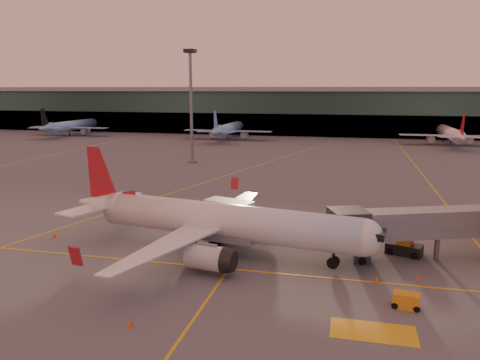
% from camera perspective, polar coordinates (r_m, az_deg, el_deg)
% --- Properties ---
extents(ground, '(600.00, 600.00, 0.00)m').
position_cam_1_polar(ground, '(42.72, -9.81, -12.48)').
color(ground, '#4C4F54').
rests_on(ground, ground).
extents(taxi_markings, '(100.12, 173.00, 0.01)m').
position_cam_1_polar(taxi_markings, '(85.31, -2.56, -0.40)').
color(taxi_markings, gold).
rests_on(taxi_markings, ground).
extents(terminal, '(400.00, 20.00, 17.60)m').
position_cam_1_polar(terminal, '(178.52, 8.49, 8.32)').
color(terminal, '#19382D').
rests_on(terminal, ground).
extents(mast_west_near, '(2.40, 2.40, 25.60)m').
position_cam_1_polar(mast_west_near, '(108.00, -5.99, 9.91)').
color(mast_west_near, slate).
rests_on(mast_west_near, ground).
extents(distant_aircraft_row, '(350.00, 34.00, 13.00)m').
position_cam_1_polar(distant_aircraft_row, '(154.84, 11.60, 4.56)').
color(distant_aircraft_row, '#83ADDC').
rests_on(distant_aircraft_row, ground).
extents(main_airplane, '(34.65, 31.41, 10.49)m').
position_cam_1_polar(main_airplane, '(48.78, -3.12, -5.06)').
color(main_airplane, silver).
rests_on(main_airplane, ground).
extents(jet_bridge, '(22.49, 11.10, 5.40)m').
position_cam_1_polar(jet_bridge, '(51.48, 24.26, -4.92)').
color(jet_bridge, slate).
rests_on(jet_bridge, ground).
extents(catering_truck, '(6.00, 4.01, 4.29)m').
position_cam_1_polar(catering_truck, '(54.30, -1.27, -4.43)').
color(catering_truck, '#B12719').
rests_on(catering_truck, ground).
extents(gpu_cart, '(2.24, 1.54, 1.22)m').
position_cam_1_polar(gpu_cart, '(40.09, 19.61, -13.69)').
color(gpu_cart, orange).
rests_on(gpu_cart, ground).
extents(pushback_tug, '(3.93, 2.94, 1.81)m').
position_cam_1_polar(pushback_tug, '(51.93, 19.38, -7.78)').
color(pushback_tug, black).
rests_on(pushback_tug, ground).
extents(cone_nose, '(0.39, 0.39, 0.49)m').
position_cam_1_polar(cone_nose, '(46.00, 20.91, -11.00)').
color(cone_nose, '#DB500B').
rests_on(cone_nose, ground).
extents(cone_tail, '(0.47, 0.47, 0.60)m').
position_cam_1_polar(cone_tail, '(58.75, -21.68, -6.21)').
color(cone_tail, '#DB500B').
rests_on(cone_tail, ground).
extents(cone_wing_right, '(0.46, 0.46, 0.58)m').
position_cam_1_polar(cone_wing_right, '(36.30, -13.24, -16.58)').
color(cone_wing_right, '#DB500B').
rests_on(cone_wing_right, ground).
extents(cone_wing_left, '(0.45, 0.45, 0.57)m').
position_cam_1_polar(cone_wing_left, '(66.31, 1.74, -3.50)').
color(cone_wing_left, '#DB500B').
rests_on(cone_wing_left, ground).
extents(cone_fwd, '(0.45, 0.45, 0.58)m').
position_cam_1_polar(cone_fwd, '(44.23, 16.32, -11.54)').
color(cone_fwd, '#DB500B').
rests_on(cone_fwd, ground).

